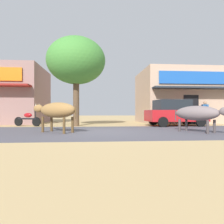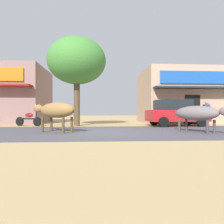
# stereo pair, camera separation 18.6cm
# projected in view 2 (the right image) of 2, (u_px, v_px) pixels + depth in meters

# --- Properties ---
(ground) EXTENTS (80.00, 80.00, 0.00)m
(ground) POSITION_uv_depth(u_px,v_px,m) (100.00, 132.00, 9.49)
(ground) COLOR tan
(asphalt_road) EXTENTS (72.00, 6.39, 0.00)m
(asphalt_road) POSITION_uv_depth(u_px,v_px,m) (100.00, 132.00, 9.49)
(asphalt_road) COLOR #504E58
(asphalt_road) RESTS_ON ground
(storefront_right_club) EXTENTS (6.24, 6.37, 4.30)m
(storefront_right_club) POSITION_uv_depth(u_px,v_px,m) (179.00, 97.00, 17.81)
(storefront_right_club) COLOR tan
(storefront_right_club) RESTS_ON ground
(roadside_tree) EXTENTS (3.67, 3.67, 5.56)m
(roadside_tree) POSITION_uv_depth(u_px,v_px,m) (77.00, 61.00, 13.25)
(roadside_tree) COLOR brown
(roadside_tree) RESTS_ON ground
(parked_hatchback_car) EXTENTS (3.69, 2.05, 1.64)m
(parked_hatchback_car) POSITION_uv_depth(u_px,v_px,m) (175.00, 113.00, 13.20)
(parked_hatchback_car) COLOR red
(parked_hatchback_car) RESTS_ON ground
(parked_motorcycle) EXTENTS (1.77, 0.75, 1.03)m
(parked_motorcycle) POSITION_uv_depth(u_px,v_px,m) (29.00, 119.00, 13.10)
(parked_motorcycle) COLOR black
(parked_motorcycle) RESTS_ON ground
(cow_near_brown) EXTENTS (2.29, 1.85, 1.30)m
(cow_near_brown) POSITION_uv_depth(u_px,v_px,m) (56.00, 110.00, 9.17)
(cow_near_brown) COLOR olive
(cow_near_brown) RESTS_ON ground
(cow_far_dark) EXTENTS (1.78, 2.48, 1.16)m
(cow_far_dark) POSITION_uv_depth(u_px,v_px,m) (197.00, 113.00, 9.07)
(cow_far_dark) COLOR slate
(cow_far_dark) RESTS_ON ground
(pedestrian_by_shop) EXTENTS (0.41, 0.61, 1.63)m
(pedestrian_by_shop) POSITION_uv_depth(u_px,v_px,m) (207.00, 111.00, 14.58)
(pedestrian_by_shop) COLOR #262633
(pedestrian_by_shop) RESTS_ON ground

